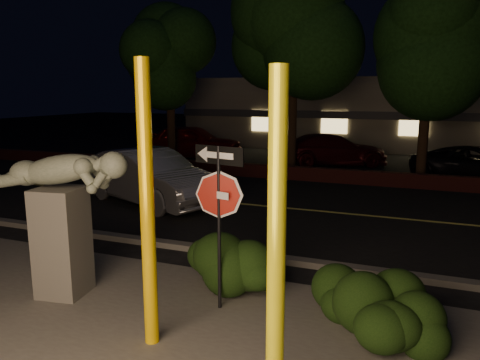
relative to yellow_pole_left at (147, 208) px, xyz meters
name	(u,v)px	position (x,y,z in m)	size (l,w,h in m)	color
ground	(338,190)	(0.62, 10.52, -1.82)	(90.00, 90.00, 0.00)	black
road	(320,211)	(0.62, 7.52, -1.81)	(80.00, 8.00, 0.01)	black
lane_marking	(320,211)	(0.62, 7.52, -1.80)	(80.00, 0.12, 0.01)	#CBC451
curb	(275,259)	(0.62, 3.42, -1.76)	(80.00, 0.25, 0.12)	#4C4944
brick_wall	(345,176)	(0.62, 11.82, -1.57)	(40.00, 0.35, 0.50)	#441716
parking_lot	(364,161)	(0.62, 17.52, -1.81)	(40.00, 12.00, 0.01)	black
building	(382,112)	(0.62, 25.51, 0.18)	(22.00, 10.20, 4.00)	#665C52
tree_far_a	(169,42)	(-7.38, 13.52, 3.52)	(4.60, 4.60, 7.43)	black
tree_far_b	(294,18)	(-1.88, 13.72, 4.23)	(5.20, 5.20, 8.41)	black
tree_far_c	(432,20)	(3.12, 13.32, 3.84)	(4.80, 4.80, 7.84)	black
yellow_pole_left	(147,208)	(0.00, 0.00, 0.00)	(0.18, 0.18, 3.64)	#FFC605
yellow_pole_right	(276,259)	(1.95, -0.92, -0.08)	(0.17, 0.17, 3.47)	#FCF119
signpost	(219,195)	(0.43, 1.21, -0.06)	(0.82, 0.21, 2.48)	black
sculpture	(62,207)	(-2.06, 0.77, -0.36)	(2.22, 0.90, 2.36)	#4C4944
hedge_center	(224,257)	(0.18, 1.95, -1.27)	(2.10, 0.98, 1.09)	black
hedge_right	(372,289)	(2.60, 1.54, -1.29)	(1.63, 0.87, 1.07)	black
hedge_far_right	(418,322)	(3.22, 0.98, -1.38)	(1.25, 0.78, 0.87)	black
silver_sedan	(150,177)	(-4.22, 6.68, -1.03)	(1.67, 4.79, 1.58)	#B4B4B8
parked_car_red	(192,142)	(-7.33, 15.36, -0.99)	(1.96, 4.86, 1.66)	maroon
parked_car_darkred	(333,150)	(-0.57, 15.76, -1.12)	(1.95, 4.80, 1.39)	#440C12
parked_car_dark	(479,165)	(5.05, 13.77, -1.18)	(2.12, 4.59, 1.28)	black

